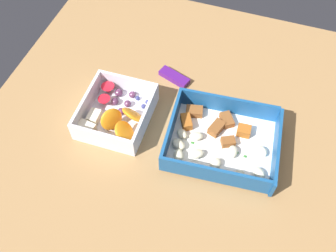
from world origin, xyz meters
The scene contains 4 objects.
table_surface centered at (0.00, 0.00, 1.00)cm, with size 80.00×80.00×2.00cm, color #9E7547.
pasta_container centered at (8.54, -0.39, 3.50)cm, with size 22.09×18.43×5.04cm.
fruit_bowl centered at (-12.78, -1.22, 3.90)cm, with size 13.57×15.14×5.46cm.
candy_bar centered at (-5.07, 12.95, 2.60)cm, with size 7.00×2.40×1.20cm, color #51197A.
Camera 1 is at (11.08, -38.87, 64.12)cm, focal length 39.53 mm.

